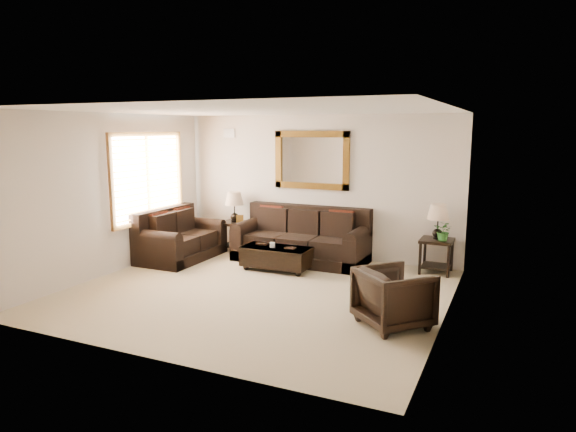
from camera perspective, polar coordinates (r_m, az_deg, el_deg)
The scene contains 11 objects.
room at distance 7.56m, azimuth -3.64°, elevation 1.38°, with size 5.51×5.01×2.71m.
window at distance 9.79m, azimuth -15.27°, elevation 4.12°, with size 0.07×1.96×1.66m.
mirror at distance 9.79m, azimuth 2.63°, elevation 6.21°, with size 1.50×0.06×1.10m.
air_vent at distance 10.58m, azimuth -6.55°, elevation 9.13°, with size 0.25×0.02×0.18m, color #999999.
sofa at distance 9.58m, azimuth 1.57°, elevation -2.85°, with size 2.44×1.05×1.00m.
loveseat at distance 9.95m, azimuth -12.07°, elevation -2.67°, with size 1.00×1.68×0.95m.
end_table_left at distance 10.33m, azimuth -5.96°, elevation 0.38°, with size 0.54×0.54×1.20m.
end_table_right at distance 9.04m, azimuth 16.28°, elevation -1.33°, with size 0.54×0.54×1.19m.
coffee_table at distance 8.99m, azimuth -1.22°, elevation -4.39°, with size 1.21×0.65×0.51m.
armchair at distance 6.56m, azimuth 11.69°, elevation -8.56°, with size 0.79×0.74×0.81m, color black.
potted_plant at distance 8.94m, azimuth 16.92°, elevation -1.84°, with size 0.30×0.34×0.26m, color #286221.
Camera 1 is at (3.51, -6.61, 2.44)m, focal length 32.00 mm.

